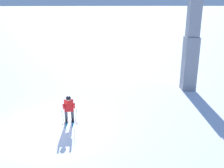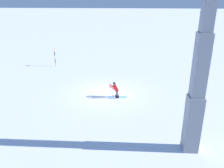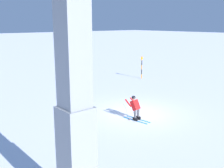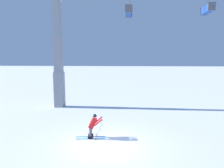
# 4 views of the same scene
# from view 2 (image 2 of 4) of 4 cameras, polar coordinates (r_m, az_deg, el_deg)

# --- Properties ---
(ground_plane) EXTENTS (260.00, 260.00, 0.00)m
(ground_plane) POSITION_cam_2_polar(r_m,az_deg,el_deg) (20.64, -1.21, -2.23)
(ground_plane) COLOR white
(skier_carving_main) EXTENTS (1.67, 0.75, 1.48)m
(skier_carving_main) POSITION_cam_2_polar(r_m,az_deg,el_deg) (19.49, 0.88, -1.20)
(skier_carving_main) COLOR #198CCC
(skier_carving_main) RESTS_ON ground_plane
(lift_tower_near) EXTENTS (0.81, 2.31, 10.31)m
(lift_tower_near) POSITION_cam_2_polar(r_m,az_deg,el_deg) (12.45, 20.39, 1.35)
(lift_tower_near) COLOR gray
(lift_tower_near) RESTS_ON ground_plane
(trail_marker_pole) EXTENTS (0.07, 0.28, 2.24)m
(trail_marker_pole) POSITION_cam_2_polar(r_m,az_deg,el_deg) (28.84, -13.75, 6.52)
(trail_marker_pole) COLOR orange
(trail_marker_pole) RESTS_ON ground_plane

